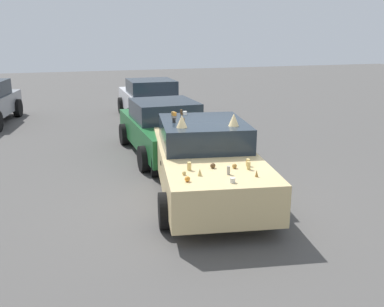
# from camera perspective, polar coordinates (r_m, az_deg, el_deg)

# --- Properties ---
(ground_plane) EXTENTS (60.00, 60.00, 0.00)m
(ground_plane) POSITION_cam_1_polar(r_m,az_deg,el_deg) (8.62, 1.91, -5.60)
(ground_plane) COLOR #514F4C
(art_car_decorated) EXTENTS (4.62, 2.61, 1.67)m
(art_car_decorated) POSITION_cam_1_polar(r_m,az_deg,el_deg) (8.47, 1.85, -0.85)
(art_car_decorated) COLOR #D8BC7F
(art_car_decorated) RESTS_ON ground
(parked_sedan_row_back_far) EXTENTS (4.18, 2.10, 1.47)m
(parked_sedan_row_back_far) POSITION_cam_1_polar(r_m,az_deg,el_deg) (16.38, -5.59, 7.21)
(parked_sedan_row_back_far) COLOR silver
(parked_sedan_row_back_far) RESTS_ON ground
(parked_sedan_near_right) EXTENTS (4.26, 2.02, 1.41)m
(parked_sedan_near_right) POSITION_cam_1_polar(r_m,az_deg,el_deg) (11.43, -3.56, 3.37)
(parked_sedan_near_right) COLOR #1E602D
(parked_sedan_near_right) RESTS_ON ground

